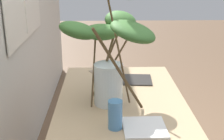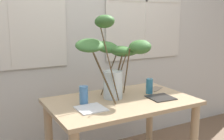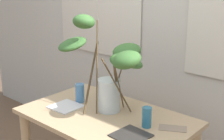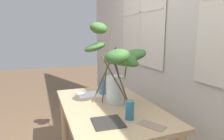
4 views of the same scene
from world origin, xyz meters
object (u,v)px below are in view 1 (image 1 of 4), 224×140
at_px(vase_with_branches, 109,44).
at_px(plate_square_right, 136,80).
at_px(drinking_glass_blue_right, 113,71).
at_px(dining_table, 121,121).
at_px(drinking_glass_blue_left, 115,115).
at_px(plate_square_left, 145,127).

relative_size(vase_with_branches, plate_square_right, 3.66).
bearing_deg(drinking_glass_blue_right, plate_square_right, -89.99).
xyz_separation_m(dining_table, drinking_glass_blue_left, (-0.33, 0.05, 0.22)).
height_order(plate_square_left, plate_square_right, plate_square_left).
height_order(drinking_glass_blue_right, plate_square_right, drinking_glass_blue_right).
xyz_separation_m(vase_with_branches, plate_square_right, (0.34, -0.20, -0.35)).
distance_m(drinking_glass_blue_left, plate_square_right, 0.69).
distance_m(vase_with_branches, plate_square_right, 0.53).
bearing_deg(dining_table, drinking_glass_blue_right, 7.39).
relative_size(drinking_glass_blue_left, plate_square_right, 0.71).
bearing_deg(vase_with_branches, drinking_glass_blue_right, -5.52).
relative_size(dining_table, plate_square_left, 5.80).
distance_m(dining_table, drinking_glass_blue_left, 0.40).
distance_m(plate_square_left, plate_square_right, 0.66).
bearing_deg(dining_table, plate_square_left, -163.78).
distance_m(drinking_glass_blue_right, plate_square_right, 0.18).
relative_size(drinking_glass_blue_right, plate_square_left, 0.66).
xyz_separation_m(dining_table, drinking_glass_blue_right, (0.33, 0.04, 0.21)).
bearing_deg(drinking_glass_blue_right, vase_with_branches, 174.48).
distance_m(vase_with_branches, plate_square_left, 0.50).
bearing_deg(drinking_glass_blue_right, dining_table, -172.61).
height_order(drinking_glass_blue_left, plate_square_right, drinking_glass_blue_left).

